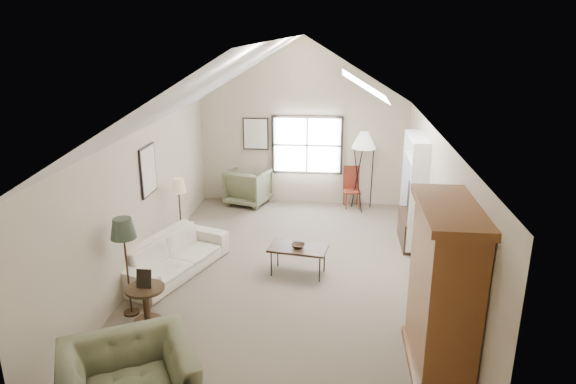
# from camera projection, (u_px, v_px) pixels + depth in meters

# --- Properties ---
(room_shell) EXTENTS (5.01, 8.01, 4.00)m
(room_shell) POSITION_uv_depth(u_px,v_px,m) (285.00, 91.00, 8.07)
(room_shell) COLOR #756653
(room_shell) RESTS_ON ground
(window) EXTENTS (1.72, 0.08, 1.42)m
(window) POSITION_uv_depth(u_px,v_px,m) (307.00, 145.00, 12.35)
(window) COLOR black
(window) RESTS_ON room_shell
(skylight) EXTENTS (0.80, 1.20, 0.52)m
(skylight) POSITION_uv_depth(u_px,v_px,m) (366.00, 85.00, 8.79)
(skylight) COLOR white
(skylight) RESTS_ON room_shell
(wall_art) EXTENTS (1.97, 3.71, 0.88)m
(wall_art) POSITION_uv_depth(u_px,v_px,m) (205.00, 151.00, 10.54)
(wall_art) COLOR black
(wall_art) RESTS_ON room_shell
(armoire) EXTENTS (0.60, 1.50, 2.20)m
(armoire) POSITION_uv_depth(u_px,v_px,m) (443.00, 291.00, 6.23)
(armoire) COLOR brown
(armoire) RESTS_ON ground
(tv_alcove) EXTENTS (0.32, 1.30, 2.10)m
(tv_alcove) POSITION_uv_depth(u_px,v_px,m) (414.00, 189.00, 9.99)
(tv_alcove) COLOR white
(tv_alcove) RESTS_ON ground
(media_console) EXTENTS (0.34, 1.18, 0.60)m
(media_console) POSITION_uv_depth(u_px,v_px,m) (409.00, 230.00, 10.25)
(media_console) COLOR #382316
(media_console) RESTS_ON ground
(tv_panel) EXTENTS (0.05, 0.90, 0.55)m
(tv_panel) POSITION_uv_depth(u_px,v_px,m) (412.00, 200.00, 10.06)
(tv_panel) COLOR black
(tv_panel) RESTS_ON media_console
(sofa) EXTENTS (1.60, 2.43, 0.66)m
(sofa) POSITION_uv_depth(u_px,v_px,m) (174.00, 255.00, 9.02)
(sofa) COLOR beige
(sofa) RESTS_ON ground
(armchair_far) EXTENTS (1.17, 1.19, 0.87)m
(armchair_far) POSITION_uv_depth(u_px,v_px,m) (249.00, 187.00, 12.55)
(armchair_far) COLOR #606547
(armchair_far) RESTS_ON ground
(coffee_table) EXTENTS (1.07, 0.70, 0.51)m
(coffee_table) POSITION_uv_depth(u_px,v_px,m) (298.00, 260.00, 9.00)
(coffee_table) COLOR #362316
(coffee_table) RESTS_ON ground
(bowl) EXTENTS (0.27, 0.27, 0.06)m
(bowl) POSITION_uv_depth(u_px,v_px,m) (298.00, 246.00, 8.91)
(bowl) COLOR #322214
(bowl) RESTS_ON coffee_table
(side_table) EXTENTS (0.73, 0.73, 0.57)m
(side_table) POSITION_uv_depth(u_px,v_px,m) (146.00, 305.00, 7.51)
(side_table) COLOR #3C2918
(side_table) RESTS_ON ground
(side_chair) EXTENTS (0.44, 0.44, 0.99)m
(side_chair) POSITION_uv_depth(u_px,v_px,m) (352.00, 187.00, 12.28)
(side_chair) COLOR maroon
(side_chair) RESTS_ON ground
(tripod_lamp) EXTENTS (0.65, 0.65, 1.92)m
(tripod_lamp) POSITION_uv_depth(u_px,v_px,m) (363.00, 171.00, 11.99)
(tripod_lamp) COLOR silver
(tripod_lamp) RESTS_ON ground
(dark_lamp) EXTENTS (0.48, 0.48, 1.58)m
(dark_lamp) POSITION_uv_depth(u_px,v_px,m) (127.00, 266.00, 7.58)
(dark_lamp) COLOR #262E20
(dark_lamp) RESTS_ON ground
(tan_lamp) EXTENTS (0.36, 0.36, 1.42)m
(tan_lamp) POSITION_uv_depth(u_px,v_px,m) (180.00, 212.00, 10.06)
(tan_lamp) COLOR tan
(tan_lamp) RESTS_ON ground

